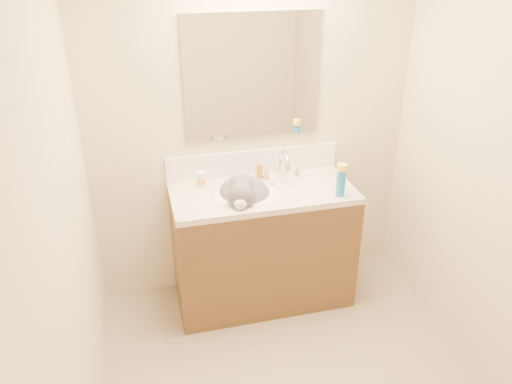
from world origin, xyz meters
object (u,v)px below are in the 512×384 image
vanity_cabinet (263,248)px  amber_bottle (259,171)px  faucet (284,167)px  cat (244,196)px  pill_bottle (201,179)px  silver_jar (259,172)px  basin (246,204)px  spray_can (341,184)px

vanity_cabinet → amber_bottle: size_ratio=11.86×
faucet → amber_bottle: 0.17m
cat → pill_bottle: size_ratio=4.93×
silver_jar → vanity_cabinet: bearing=-97.6°
pill_bottle → amber_bottle: 0.40m
faucet → cat: (-0.31, -0.16, -0.10)m
basin → amber_bottle: bearing=56.4°
faucet → silver_jar: size_ratio=4.45×
pill_bottle → amber_bottle: pill_bottle is taller
pill_bottle → silver_jar: 0.41m
cat → silver_jar: 0.29m
basin → spray_can: size_ratio=2.84×
silver_jar → amber_bottle: amber_bottle is taller
faucet → pill_bottle: faucet is taller
basin → spray_can: spray_can is taller
vanity_cabinet → cat: 0.46m
vanity_cabinet → pill_bottle: size_ratio=11.63×
spray_can → silver_jar: bearing=136.5°
basin → pill_bottle: (-0.26, 0.19, 0.12)m
vanity_cabinet → spray_can: (0.46, -0.19, 0.53)m
vanity_cabinet → amber_bottle: bearing=82.4°
vanity_cabinet → spray_can: spray_can is taller
silver_jar → spray_can: (0.43, -0.41, 0.05)m
pill_bottle → spray_can: size_ratio=0.65×
pill_bottle → spray_can: 0.91m
faucet → spray_can: 0.43m
basin → amber_bottle: (0.15, 0.22, 0.12)m
vanity_cabinet → basin: size_ratio=2.67×
silver_jar → amber_bottle: size_ratio=0.62×
cat → spray_can: bearing=1.9°
pill_bottle → silver_jar: pill_bottle is taller
cat → spray_can: cat is taller
vanity_cabinet → basin: 0.40m
spray_can → basin: bearing=164.4°
cat → spray_can: size_ratio=3.21×
vanity_cabinet → basin: bearing=-166.0°
vanity_cabinet → spray_can: size_ratio=7.57×
spray_can → faucet: bearing=130.2°
amber_bottle → spray_can: (0.43, -0.38, 0.03)m
faucet → basin: bearing=-150.9°
amber_bottle → spray_can: 0.58m
amber_bottle → vanity_cabinet: bearing=-97.6°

